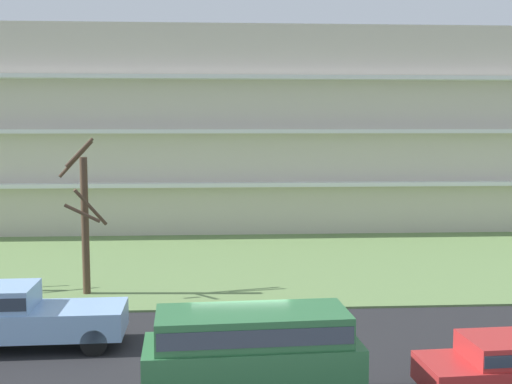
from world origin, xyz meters
The scene contains 7 objects.
ground centered at (0.00, 0.00, 0.00)m, with size 160.00×160.00×0.00m, color #232326.
grass_lawn_strip centered at (0.00, 14.00, 0.04)m, with size 80.00×16.00×0.08m, color #66844C.
apartment_building centered at (0.00, 27.67, 6.45)m, with size 54.20×12.29×12.89m.
tree_left centered at (-5.84, 8.51, 3.14)m, with size 1.99×1.99×6.31m.
pickup_blue_near_left centered at (-6.40, 2.49, 1.02)m, with size 5.45×2.15×1.95m.
van_green_center_left centered at (0.25, -2.00, 1.40)m, with size 5.31×2.29×2.36m.
sedan_red_center_right centered at (6.64, -2.00, 0.87)m, with size 4.50×2.06×1.57m.
Camera 1 is at (-0.56, -16.86, 6.78)m, focal length 44.72 mm.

